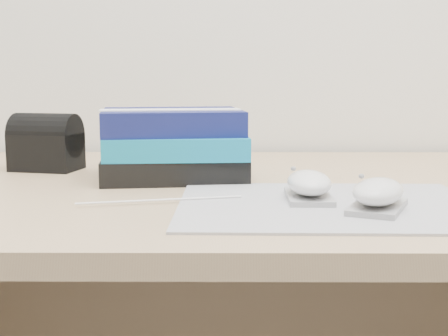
{
  "coord_description": "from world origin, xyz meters",
  "views": [
    {
      "loc": [
        -0.09,
        0.58,
        0.91
      ],
      "look_at": [
        -0.1,
        1.48,
        0.77
      ],
      "focal_mm": 50.0,
      "sensor_mm": 36.0,
      "label": 1
    }
  ],
  "objects_px": {
    "book_stack": "(174,144)",
    "pouch": "(46,143)",
    "mouse_rear": "(309,185)",
    "desk": "(278,306)",
    "mouse_front": "(378,194)"
  },
  "relations": [
    {
      "from": "mouse_rear",
      "to": "book_stack",
      "type": "xyz_separation_m",
      "value": [
        -0.2,
        0.2,
        0.03
      ]
    },
    {
      "from": "desk",
      "to": "mouse_rear",
      "type": "distance_m",
      "value": 0.33
    },
    {
      "from": "mouse_rear",
      "to": "pouch",
      "type": "bearing_deg",
      "value": 147.58
    },
    {
      "from": "mouse_front",
      "to": "book_stack",
      "type": "distance_m",
      "value": 0.39
    },
    {
      "from": "book_stack",
      "to": "pouch",
      "type": "relative_size",
      "value": 1.96
    },
    {
      "from": "mouse_rear",
      "to": "mouse_front",
      "type": "bearing_deg",
      "value": -39.67
    },
    {
      "from": "book_stack",
      "to": "pouch",
      "type": "distance_m",
      "value": 0.26
    },
    {
      "from": "desk",
      "to": "book_stack",
      "type": "relative_size",
      "value": 6.17
    },
    {
      "from": "book_stack",
      "to": "pouch",
      "type": "xyz_separation_m",
      "value": [
        -0.24,
        0.09,
        -0.01
      ]
    },
    {
      "from": "mouse_rear",
      "to": "pouch",
      "type": "height_order",
      "value": "pouch"
    },
    {
      "from": "mouse_front",
      "to": "book_stack",
      "type": "relative_size",
      "value": 0.49
    },
    {
      "from": "book_stack",
      "to": "mouse_rear",
      "type": "bearing_deg",
      "value": -44.19
    },
    {
      "from": "desk",
      "to": "mouse_rear",
      "type": "relative_size",
      "value": 14.39
    },
    {
      "from": "mouse_front",
      "to": "pouch",
      "type": "bearing_deg",
      "value": 146.39
    },
    {
      "from": "book_stack",
      "to": "desk",
      "type": "bearing_deg",
      "value": 4.01
    }
  ]
}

